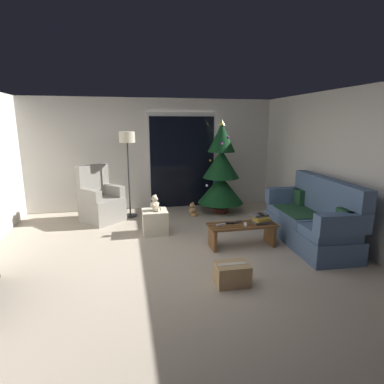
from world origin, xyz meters
name	(u,v)px	position (x,y,z in m)	size (l,w,h in m)	color
ground_plane	(175,260)	(0.00, 0.00, 0.00)	(7.00, 7.00, 0.00)	#B2A38E
wall_back	(153,154)	(0.00, 3.06, 1.25)	(5.72, 0.12, 2.50)	silver
wall_right	(356,169)	(2.86, 0.00, 1.25)	(0.12, 6.00, 2.50)	silver
patio_door_frame	(182,160)	(0.66, 2.99, 1.10)	(1.60, 0.02, 2.20)	silver
patio_door_glass	(182,163)	(0.66, 2.97, 1.05)	(1.50, 0.02, 2.10)	black
couch	(312,220)	(2.32, 0.20, 0.40)	(0.90, 1.99, 1.08)	slate
coffee_table	(242,231)	(1.14, 0.32, 0.25)	(1.10, 0.40, 0.37)	brown
remote_white	(245,224)	(1.17, 0.26, 0.38)	(0.04, 0.16, 0.02)	silver
remote_black	(229,223)	(0.94, 0.37, 0.38)	(0.04, 0.16, 0.02)	black
remote_silver	(221,225)	(0.79, 0.33, 0.38)	(0.04, 0.16, 0.02)	#ADADB2
remote_graphite	(237,222)	(1.09, 0.40, 0.38)	(0.04, 0.16, 0.02)	#333338
book_stack	(261,219)	(1.45, 0.30, 0.45)	(0.30, 0.22, 0.15)	#4C4C51
cell_phone	(261,214)	(1.44, 0.29, 0.53)	(0.07, 0.14, 0.01)	black
christmas_tree	(221,172)	(1.39, 2.29, 0.90)	(1.00, 1.00, 2.03)	#4C1E19
armchair	(100,202)	(-1.17, 2.19, 0.40)	(0.96, 0.97, 1.13)	gray
floor_lamp	(127,145)	(-0.59, 2.39, 1.51)	(0.32, 0.32, 1.78)	#2D2D30
ottoman	(155,222)	(-0.17, 1.22, 0.21)	(0.44, 0.44, 0.43)	beige
teddy_bear_cream	(155,204)	(-0.16, 1.22, 0.55)	(0.22, 0.21, 0.29)	beige
teddy_bear_honey_by_tree	(193,210)	(0.73, 2.16, 0.12)	(0.22, 0.21, 0.29)	tan
cardboard_box_taped_mid_floor	(232,274)	(0.58, -0.81, 0.13)	(0.42, 0.32, 0.27)	tan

